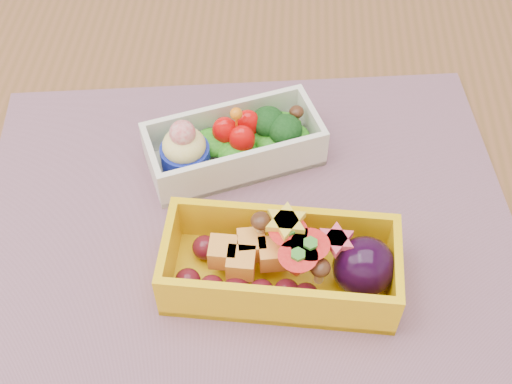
# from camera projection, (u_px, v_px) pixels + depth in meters

# --- Properties ---
(table) EXTENTS (1.20, 0.80, 0.75)m
(table) POSITION_uv_depth(u_px,v_px,m) (216.00, 305.00, 0.66)
(table) COLOR brown
(table) RESTS_ON ground
(placemat) EXTENTS (0.52, 0.42, 0.00)m
(placemat) POSITION_uv_depth(u_px,v_px,m) (247.00, 223.00, 0.60)
(placemat) COLOR gray
(placemat) RESTS_ON table
(bento_white) EXTENTS (0.18, 0.13, 0.07)m
(bento_white) POSITION_uv_depth(u_px,v_px,m) (233.00, 144.00, 0.63)
(bento_white) COLOR white
(bento_white) RESTS_ON placemat
(bento_yellow) EXTENTS (0.19, 0.09, 0.06)m
(bento_yellow) POSITION_uv_depth(u_px,v_px,m) (286.00, 264.00, 0.54)
(bento_yellow) COLOR yellow
(bento_yellow) RESTS_ON placemat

